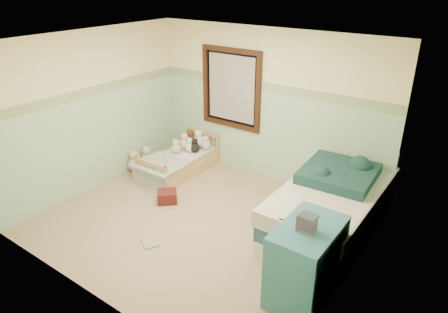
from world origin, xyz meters
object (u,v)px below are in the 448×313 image
Objects in this scene: plush_floor_cream at (148,159)px; floor_book at (150,243)px; toddler_bed_frame at (179,167)px; twin_bed_frame at (329,222)px; plush_floor_tan at (135,164)px; dresser at (306,262)px; red_pillow at (167,197)px.

plush_floor_cream is 1.03× the size of floor_book.
twin_bed_frame is (2.86, -0.15, 0.02)m from toddler_bed_frame.
toddler_bed_frame is at bearing 35.13° from plush_floor_tan.
floor_book is at bearing -136.71° from twin_bed_frame.
toddler_bed_frame is 0.66m from plush_floor_cream.
plush_floor_tan is (-0.64, -0.45, 0.04)m from toddler_bed_frame.
toddler_bed_frame is 3.48m from dresser.
plush_floor_tan is 0.12× the size of twin_bed_frame.
dresser reaches higher than plush_floor_cream.
dresser reaches higher than red_pillow.
plush_floor_tan is 1.27m from red_pillow.
plush_floor_cream is 0.84× the size of red_pillow.
toddler_bed_frame is 5.50× the size of plush_floor_tan.
plush_floor_cream is at bearing 160.16° from dresser.
red_pillow is (1.19, -0.76, -0.03)m from plush_floor_cream.
red_pillow is at bearing -58.82° from toddler_bed_frame.
plush_floor_cream is at bearing 147.39° from red_pillow.
plush_floor_tan is at bearing 158.97° from red_pillow.
plush_floor_tan is 1.09× the size of floor_book.
plush_floor_tan is at bearing -175.14° from twin_bed_frame.
plush_floor_cream reaches higher than floor_book.
plush_floor_cream is 0.11× the size of twin_bed_frame.
floor_book is at bearing -59.28° from toddler_bed_frame.
plush_floor_cream is 1.41m from red_pillow.
dresser is (3.76, -1.05, 0.31)m from plush_floor_tan.
toddler_bed_frame is 1.06m from red_pillow.
twin_bed_frame is at bearing -0.09° from plush_floor_cream.
twin_bed_frame is (3.50, 0.30, -0.02)m from plush_floor_tan.
floor_book is (-1.78, -1.67, -0.10)m from twin_bed_frame.
toddler_bed_frame is at bearing 150.29° from floor_book.
dresser is 2.11m from floor_book.
dresser is 3.04× the size of red_pillow.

